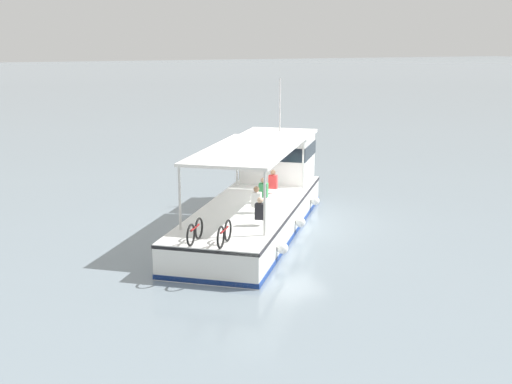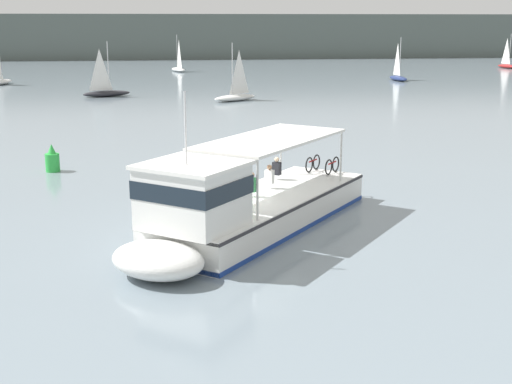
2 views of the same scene
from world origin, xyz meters
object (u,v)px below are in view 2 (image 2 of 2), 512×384
at_px(sailboat_near_starboard, 178,68).
at_px(sailboat_off_stern, 0,80).
at_px(sailboat_far_right, 507,65).
at_px(ferry_main, 241,209).
at_px(sailboat_far_left, 106,91).
at_px(sailboat_horizon_west, 235,95).
at_px(sailboat_off_bow, 398,76).
at_px(channel_buoy, 52,160).

distance_m(sailboat_near_starboard, sailboat_off_stern, 28.92).
bearing_deg(sailboat_off_stern, sailboat_far_right, 15.53).
bearing_deg(ferry_main, sailboat_far_right, 58.05).
height_order(sailboat_far_left, sailboat_horizon_west, same).
relative_size(ferry_main, sailboat_near_starboard, 2.20).
xyz_separation_m(ferry_main, sailboat_horizon_west, (4.07, 42.30, -0.47)).
distance_m(sailboat_off_bow, sailboat_off_stern, 48.64).
relative_size(ferry_main, sailboat_off_stern, 2.20).
height_order(sailboat_off_bow, sailboat_horizon_west, same).
bearing_deg(sailboat_far_right, ferry_main, -121.95).
bearing_deg(sailboat_horizon_west, sailboat_off_stern, 141.53).
distance_m(sailboat_near_starboard, sailboat_far_left, 35.58).
bearing_deg(sailboat_far_left, sailboat_far_right, 30.62).
relative_size(sailboat_near_starboard, channel_buoy, 3.86).
relative_size(sailboat_off_bow, sailboat_near_starboard, 1.00).
bearing_deg(channel_buoy, sailboat_far_right, 49.88).
bearing_deg(sailboat_off_bow, channel_buoy, -124.71).
distance_m(sailboat_near_starboard, sailboat_horizon_west, 40.33).
bearing_deg(sailboat_far_left, sailboat_off_stern, 131.59).
distance_m(sailboat_far_right, sailboat_near_starboard, 52.50).
xyz_separation_m(sailboat_off_bow, sailboat_horizon_west, (-22.73, -20.17, 0.00)).
height_order(ferry_main, sailboat_off_stern, sailboat_off_stern).
distance_m(sailboat_far_left, sailboat_horizon_west, 13.53).
xyz_separation_m(sailboat_far_right, sailboat_horizon_west, (-47.95, -41.10, 0.00)).
distance_m(ferry_main, channel_buoy, 14.51).
relative_size(sailboat_far_right, sailboat_off_stern, 1.00).
relative_size(sailboat_far_left, sailboat_off_stern, 1.00).
bearing_deg(sailboat_far_right, sailboat_off_bow, -140.31).
bearing_deg(sailboat_near_starboard, sailboat_off_stern, -137.62).
xyz_separation_m(ferry_main, channel_buoy, (-8.17, 11.98, -0.45)).
relative_size(ferry_main, channel_buoy, 8.50).
xyz_separation_m(sailboat_off_stern, channel_buoy, (13.67, -50.90, 0.03)).
height_order(ferry_main, sailboat_horizon_west, sailboat_horizon_west).
height_order(sailboat_off_bow, sailboat_off_stern, same).
bearing_deg(sailboat_horizon_west, ferry_main, -95.49).
xyz_separation_m(sailboat_far_right, channel_buoy, (-60.19, -71.41, 0.03)).
distance_m(sailboat_far_right, sailboat_off_stern, 76.65).
bearing_deg(sailboat_off_stern, sailboat_near_starboard, 42.38).
bearing_deg(sailboat_horizon_west, sailboat_far_left, 156.56).
bearing_deg(sailboat_off_stern, ferry_main, -70.85).
height_order(sailboat_off_bow, sailboat_near_starboard, same).
distance_m(sailboat_far_left, sailboat_off_stern, 20.33).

